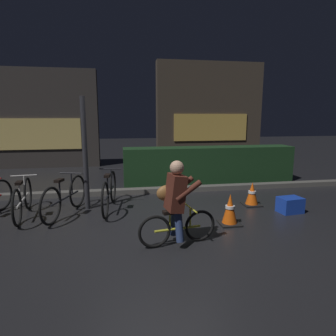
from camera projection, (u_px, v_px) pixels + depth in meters
The scene contains 13 objects.
ground_plane at pixel (162, 226), 4.89m from camera, with size 40.00×40.00×0.00m, color black.
sidewalk_curb at pixel (149, 190), 7.02m from camera, with size 12.00×0.24×0.12m, color #56544F.
hedge_row at pixel (209, 165), 8.11m from camera, with size 4.80×0.70×1.01m, color #19381C.
storefront_left at pixel (40, 119), 10.32m from camera, with size 4.08×0.54×3.52m.
storefront_right at pixel (209, 112), 12.02m from camera, with size 4.45×0.54×4.05m.
street_post at pixel (85, 154), 5.64m from camera, with size 0.10×0.10×2.24m, color #2D2D33.
parked_bike_left_mid at pixel (23, 199), 5.30m from camera, with size 0.46×1.61×0.74m.
parked_bike_center_left at pixel (65, 197), 5.40m from camera, with size 0.59×1.60×0.77m.
parked_bike_center_right at pixel (109, 192), 5.72m from camera, with size 0.46×1.72×0.79m.
traffic_cone_near at pixel (230, 210), 4.94m from camera, with size 0.36×0.36×0.54m.
traffic_cone_far at pixel (252, 194), 6.01m from camera, with size 0.36×0.36×0.50m.
blue_crate at pixel (290, 205), 5.58m from camera, with size 0.44×0.32×0.30m, color #193DB7.
cyclist at pixel (176, 203), 4.11m from camera, with size 1.18×0.50×1.25m.
Camera 1 is at (-0.67, -4.59, 1.85)m, focal length 30.60 mm.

